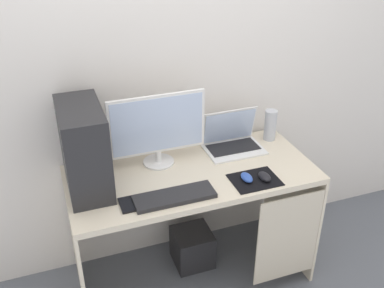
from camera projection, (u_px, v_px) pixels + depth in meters
name	position (u px, v px, depth m)	size (l,w,h in m)	color
ground_plane	(192.00, 273.00, 2.87)	(8.00, 8.00, 0.00)	slate
wall_back	(171.00, 62.00, 2.53)	(4.00, 0.05, 2.60)	silver
desk	(196.00, 196.00, 2.57)	(1.39, 0.64, 0.78)	beige
pc_tower	(84.00, 149.00, 2.26)	(0.21, 0.43, 0.46)	#232326
monitor	(158.00, 129.00, 2.46)	(0.55, 0.18, 0.43)	white
laptop	(232.00, 141.00, 2.71)	(0.35, 0.24, 0.24)	white
speaker	(270.00, 125.00, 2.79)	(0.08, 0.08, 0.20)	#B7BCC6
keyboard	(174.00, 196.00, 2.27)	(0.42, 0.14, 0.02)	#232326
mousepad	(255.00, 180.00, 2.42)	(0.26, 0.20, 0.01)	black
mouse_left	(247.00, 177.00, 2.41)	(0.06, 0.10, 0.03)	#2D51B2
mouse_right	(265.00, 177.00, 2.41)	(0.06, 0.10, 0.03)	black
cell_phone	(127.00, 205.00, 2.22)	(0.07, 0.13, 0.01)	black
subwoofer	(192.00, 247.00, 2.91)	(0.24, 0.24, 0.24)	#232326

